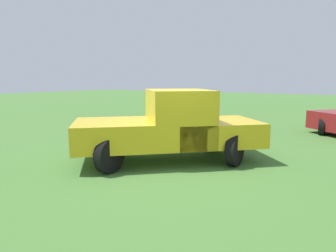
{
  "coord_description": "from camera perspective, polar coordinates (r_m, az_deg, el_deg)",
  "views": [
    {
      "loc": [
        6.33,
        3.75,
        2.08
      ],
      "look_at": [
        -0.21,
        -0.33,
        0.9
      ],
      "focal_mm": 32.73,
      "sensor_mm": 36.0,
      "label": 1
    }
  ],
  "objects": [
    {
      "name": "ground_plane",
      "position": [
        7.64,
        1.3,
        -7.08
      ],
      "size": [
        80.0,
        80.0,
        0.0
      ],
      "primitive_type": "plane",
      "color": "#477533"
    },
    {
      "name": "pickup_truck",
      "position": [
        7.81,
        0.86,
        0.33
      ],
      "size": [
        4.54,
        4.69,
        1.82
      ],
      "rotation": [
        0.0,
        0.0,
        5.46
      ],
      "color": "black",
      "rests_on": "ground_plane"
    }
  ]
}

